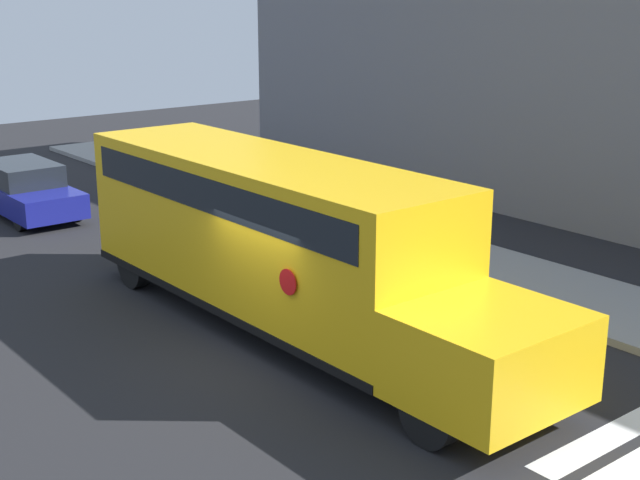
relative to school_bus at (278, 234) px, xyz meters
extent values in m
plane|color=black|center=(1.04, -0.88, -1.84)|extent=(60.00, 60.00, 0.00)
cube|color=gray|center=(1.04, 5.62, -1.77)|extent=(44.00, 3.00, 0.15)
cube|color=white|center=(6.56, 1.12, -1.84)|extent=(0.50, 3.20, 0.01)
cube|color=yellow|center=(-0.49, 0.00, 0.01)|extent=(9.11, 2.50, 2.80)
cube|color=yellow|center=(5.18, 0.00, -0.72)|extent=(2.25, 2.50, 1.35)
cube|color=black|center=(-0.49, 0.00, -1.31)|extent=(9.11, 2.54, 0.16)
cube|color=black|center=(-0.49, 0.00, 0.85)|extent=(8.38, 2.53, 0.64)
cylinder|color=red|center=(2.01, -1.29, -0.13)|extent=(0.44, 0.02, 0.44)
cylinder|color=black|center=(5.07, 1.08, -1.34)|extent=(1.00, 0.30, 1.00)
cylinder|color=black|center=(5.07, -1.08, -1.34)|extent=(1.00, 0.30, 1.00)
cylinder|color=black|center=(-3.85, 1.08, -1.34)|extent=(1.00, 0.30, 1.00)
cylinder|color=black|center=(-3.85, -1.08, -1.34)|extent=(1.00, 0.30, 1.00)
cube|color=navy|center=(-11.39, -0.49, -1.28)|extent=(4.43, 1.79, 0.68)
cube|color=#1E2328|center=(-11.66, -0.49, -0.65)|extent=(2.48, 1.65, 0.60)
cylinder|color=black|center=(-9.93, 0.28, -1.52)|extent=(0.64, 0.22, 0.64)
cylinder|color=black|center=(-9.93, -1.27, -1.52)|extent=(0.64, 0.22, 0.64)
cylinder|color=black|center=(-12.85, 0.28, -1.52)|extent=(0.64, 0.22, 0.64)
camera|label=1|loc=(12.99, -9.49, 4.53)|focal=50.00mm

